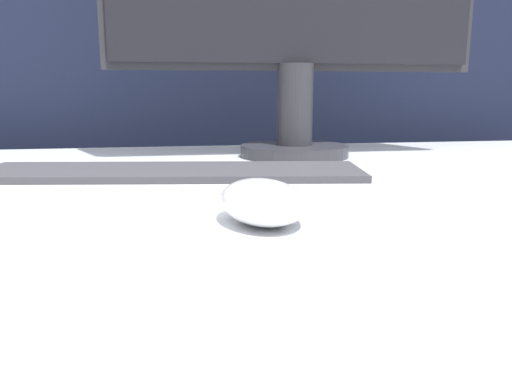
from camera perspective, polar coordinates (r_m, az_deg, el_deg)
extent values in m
cube|color=black|center=(1.17, -7.54, 3.51)|extent=(5.00, 0.03, 1.34)
ellipsoid|color=silver|center=(0.42, 0.71, -1.07)|extent=(0.08, 0.11, 0.04)
cube|color=silver|center=(0.58, -9.56, 1.11)|extent=(0.47, 0.20, 0.02)
cube|color=#38383D|center=(0.58, -9.60, 2.28)|extent=(0.44, 0.18, 0.01)
cylinder|color=#28282D|center=(0.86, 4.38, 4.73)|extent=(0.19, 0.19, 0.02)
cylinder|color=#28282D|center=(0.86, 4.46, 9.90)|extent=(0.06, 0.06, 0.14)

